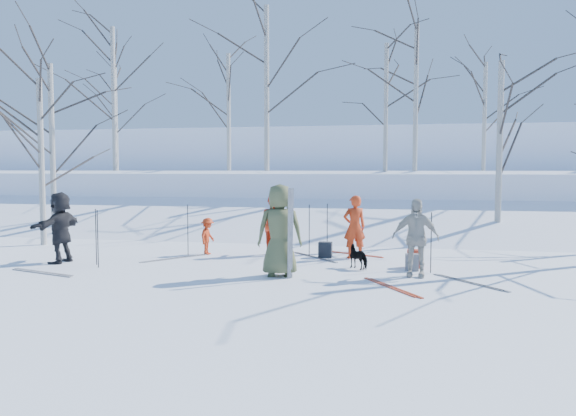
% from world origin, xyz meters
% --- Properties ---
extents(ground, '(120.00, 120.00, 0.00)m').
position_xyz_m(ground, '(0.00, 0.00, 0.00)').
color(ground, white).
rests_on(ground, ground).
extents(snow_ramp, '(70.00, 9.49, 4.12)m').
position_xyz_m(snow_ramp, '(0.00, 7.00, 0.15)').
color(snow_ramp, white).
rests_on(snow_ramp, ground).
extents(snow_plateau, '(70.00, 18.00, 2.20)m').
position_xyz_m(snow_plateau, '(0.00, 17.00, 1.00)').
color(snow_plateau, white).
rests_on(snow_plateau, ground).
extents(far_hill, '(90.00, 30.00, 6.00)m').
position_xyz_m(far_hill, '(0.00, 38.00, 2.00)').
color(far_hill, white).
rests_on(far_hill, ground).
extents(skier_olive_center, '(1.07, 0.81, 1.97)m').
position_xyz_m(skier_olive_center, '(0.28, -0.76, 0.98)').
color(skier_olive_center, '#474E2F').
rests_on(skier_olive_center, ground).
extents(skier_red_north, '(0.69, 0.57, 1.61)m').
position_xyz_m(skier_red_north, '(1.64, 1.98, 0.81)').
color(skier_red_north, red).
rests_on(skier_red_north, ground).
extents(skier_redor_behind, '(1.00, 0.97, 1.63)m').
position_xyz_m(skier_redor_behind, '(-0.53, 2.21, 0.82)').
color(skier_redor_behind, red).
rests_on(skier_redor_behind, ground).
extents(skier_red_seated, '(0.42, 0.66, 0.98)m').
position_xyz_m(skier_red_seated, '(-2.26, 1.82, 0.49)').
color(skier_red_seated, red).
rests_on(skier_red_seated, ground).
extents(skier_cream_east, '(1.00, 0.47, 1.67)m').
position_xyz_m(skier_cream_east, '(3.11, -0.26, 0.83)').
color(skier_cream_east, beige).
rests_on(skier_cream_east, ground).
extents(skier_grey_west, '(0.64, 1.64, 1.73)m').
position_xyz_m(skier_grey_west, '(-5.32, -0.16, 0.87)').
color(skier_grey_west, black).
rests_on(skier_grey_west, ground).
extents(dog, '(0.68, 0.66, 0.55)m').
position_xyz_m(dog, '(1.88, 0.49, 0.28)').
color(dog, black).
rests_on(dog, ground).
extents(upright_ski_left, '(0.11, 0.17, 1.90)m').
position_xyz_m(upright_ski_left, '(0.54, -1.03, 0.95)').
color(upright_ski_left, silver).
rests_on(upright_ski_left, ground).
extents(upright_ski_right, '(0.14, 0.23, 1.89)m').
position_xyz_m(upright_ski_right, '(0.58, -1.00, 0.95)').
color(upright_ski_right, silver).
rests_on(upright_ski_right, ground).
extents(ski_pair_a, '(2.05, 2.09, 0.02)m').
position_xyz_m(ski_pair_a, '(4.17, -0.71, 0.01)').
color(ski_pair_a, silver).
rests_on(ski_pair_a, ground).
extents(ski_pair_b, '(1.90, 2.08, 0.02)m').
position_xyz_m(ski_pair_b, '(2.65, -1.49, 0.01)').
color(ski_pair_b, '#B53419').
rests_on(ski_pair_b, ground).
extents(ski_pair_c, '(1.99, 2.09, 0.02)m').
position_xyz_m(ski_pair_c, '(-2.83, 0.99, 0.01)').
color(ski_pair_c, silver).
rests_on(ski_pair_c, ground).
extents(ski_pair_d, '(1.28, 2.01, 0.02)m').
position_xyz_m(ski_pair_d, '(-4.92, -1.46, 0.01)').
color(ski_pair_d, silver).
rests_on(ski_pair_d, ground).
extents(ski_pair_e, '(1.79, 2.07, 0.02)m').
position_xyz_m(ski_pair_e, '(1.51, 2.64, 0.01)').
color(ski_pair_e, '#B53419').
rests_on(ski_pair_e, ground).
extents(ski_pair_f, '(2.09, 2.10, 0.02)m').
position_xyz_m(ski_pair_f, '(0.62, 1.86, 0.01)').
color(ski_pair_f, silver).
rests_on(ski_pair_f, ground).
extents(ski_pole_a, '(0.02, 0.02, 1.34)m').
position_xyz_m(ski_pole_a, '(-2.72, 1.57, 0.67)').
color(ski_pole_a, black).
rests_on(ski_pole_a, ground).
extents(ski_pole_b, '(0.02, 0.02, 1.34)m').
position_xyz_m(ski_pole_b, '(0.85, 2.68, 0.67)').
color(ski_pole_b, black).
rests_on(ski_pole_b, ground).
extents(ski_pole_c, '(0.02, 0.02, 1.34)m').
position_xyz_m(ski_pole_c, '(0.43, 2.23, 0.67)').
color(ski_pole_c, black).
rests_on(ski_pole_c, ground).
extents(ski_pole_d, '(0.02, 0.02, 1.34)m').
position_xyz_m(ski_pole_d, '(3.46, 0.24, 0.67)').
color(ski_pole_d, black).
rests_on(ski_pole_d, ground).
extents(ski_pole_e, '(0.02, 0.02, 1.34)m').
position_xyz_m(ski_pole_e, '(-4.07, -0.59, 0.67)').
color(ski_pole_e, black).
rests_on(ski_pole_e, ground).
extents(ski_pole_f, '(0.02, 0.02, 1.34)m').
position_xyz_m(ski_pole_f, '(3.04, 0.59, 0.67)').
color(ski_pole_f, black).
rests_on(ski_pole_f, ground).
extents(ski_pole_g, '(0.02, 0.02, 1.34)m').
position_xyz_m(ski_pole_g, '(-4.31, -0.26, 0.67)').
color(ski_pole_g, black).
rests_on(ski_pole_g, ground).
extents(backpack_red, '(0.32, 0.22, 0.42)m').
position_xyz_m(backpack_red, '(3.12, 0.86, 0.21)').
color(backpack_red, '#B6311C').
rests_on(backpack_red, ground).
extents(backpack_grey, '(0.30, 0.20, 0.38)m').
position_xyz_m(backpack_grey, '(3.06, 0.46, 0.19)').
color(backpack_grey, '#5D5E65').
rests_on(backpack_grey, ground).
extents(backpack_dark, '(0.34, 0.24, 0.40)m').
position_xyz_m(backpack_dark, '(0.90, 1.93, 0.20)').
color(backpack_dark, black).
rests_on(backpack_dark, ground).
extents(birch_plateau_b, '(5.34, 5.34, 6.77)m').
position_xyz_m(birch_plateau_b, '(-2.72, 10.43, 5.58)').
color(birch_plateau_b, silver).
rests_on(birch_plateau_b, snow_plateau).
extents(birch_plateau_c, '(5.02, 5.02, 6.32)m').
position_xyz_m(birch_plateau_c, '(-9.76, 10.71, 5.36)').
color(birch_plateau_c, silver).
rests_on(birch_plateau_c, snow_plateau).
extents(birch_plateau_d, '(4.44, 4.44, 5.49)m').
position_xyz_m(birch_plateau_d, '(-11.83, 14.70, 4.95)').
color(birch_plateau_d, silver).
rests_on(birch_plateau_d, snow_plateau).
extents(birch_plateau_e, '(4.44, 4.44, 5.49)m').
position_xyz_m(birch_plateau_e, '(-5.25, 13.26, 4.94)').
color(birch_plateau_e, silver).
rests_on(birch_plateau_e, snow_plateau).
extents(birch_plateau_f, '(3.89, 3.89, 4.70)m').
position_xyz_m(birch_plateau_f, '(6.30, 13.49, 4.55)').
color(birch_plateau_f, silver).
rests_on(birch_plateau_f, snow_plateau).
extents(birch_plateau_g, '(4.64, 4.64, 5.77)m').
position_xyz_m(birch_plateau_g, '(3.31, 10.66, 5.08)').
color(birch_plateau_g, silver).
rests_on(birch_plateau_g, snow_plateau).
extents(birch_plateau_h, '(4.25, 4.25, 5.22)m').
position_xyz_m(birch_plateau_h, '(2.12, 11.30, 4.81)').
color(birch_plateau_h, silver).
rests_on(birch_plateau_h, snow_plateau).
extents(birch_edge_a, '(4.07, 4.07, 4.96)m').
position_xyz_m(birch_edge_a, '(-7.77, 2.66, 2.48)').
color(birch_edge_a, silver).
rests_on(birch_edge_a, ground).
extents(birch_edge_d, '(4.72, 4.72, 5.89)m').
position_xyz_m(birch_edge_d, '(-9.06, 5.12, 2.94)').
color(birch_edge_d, silver).
rests_on(birch_edge_d, ground).
extents(birch_edge_e, '(4.54, 4.54, 5.62)m').
position_xyz_m(birch_edge_e, '(5.78, 6.18, 2.81)').
color(birch_edge_e, silver).
rests_on(birch_edge_e, ground).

